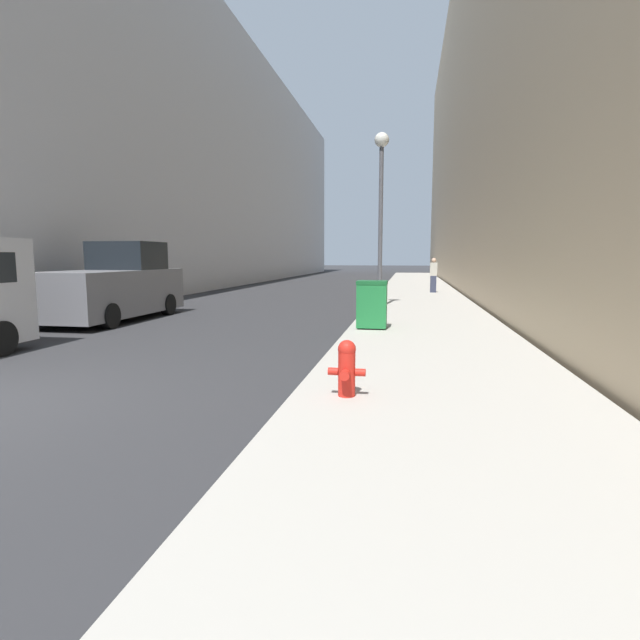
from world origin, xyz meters
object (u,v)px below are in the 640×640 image
Objects in this scene: pickup_truck at (115,287)px; pedestrian_on_sidewalk at (433,275)px; trash_bin at (372,304)px; lamppost at (381,194)px; fire_hydrant at (347,367)px.

pedestrian_on_sidewalk is (9.28, 10.75, -0.00)m from pickup_truck.
trash_bin is 5.76m from lamppost.
pickup_truck reaches higher than fire_hydrant.
pickup_truck is (-7.48, 7.13, 0.45)m from fire_hydrant.
fire_hydrant is at bearing -95.76° from pedestrian_on_sidewalk.
fire_hydrant is at bearing -88.72° from lamppost.
pedestrian_on_sidewalk reaches higher than trash_bin.
trash_bin is 12.35m from pedestrian_on_sidewalk.
fire_hydrant is 0.42× the size of pedestrian_on_sidewalk.
fire_hydrant is 0.61× the size of trash_bin.
pedestrian_on_sidewalk reaches higher than fire_hydrant.
trash_bin is 0.69× the size of pedestrian_on_sidewalk.
lamppost is (-0.24, 10.56, 3.27)m from fire_hydrant.
trash_bin is 7.50m from pickup_truck.
fire_hydrant is 5.69m from trash_bin.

